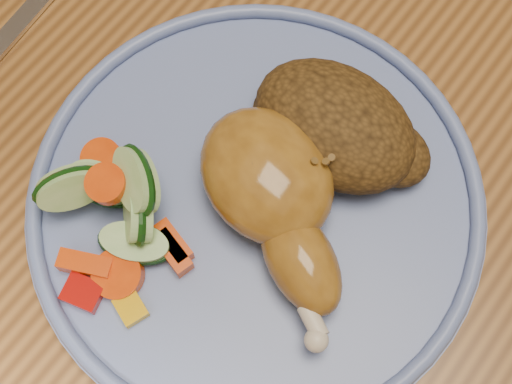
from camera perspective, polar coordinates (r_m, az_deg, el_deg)
ground at (r=1.21m, az=7.54°, el=-10.42°), size 4.00×4.00×0.00m
dining_table at (r=0.58m, az=15.70°, el=1.30°), size 0.90×1.40×0.75m
plate at (r=0.45m, az=0.00°, el=-0.92°), size 0.29×0.29×0.01m
plate_rim at (r=0.44m, az=0.00°, el=-0.45°), size 0.29×0.29×0.01m
chicken_leg at (r=0.42m, az=1.50°, el=-0.26°), size 0.14×0.12×0.05m
rice_pilaf at (r=0.45m, az=6.60°, el=5.15°), size 0.12×0.08×0.05m
vegetable_pile at (r=0.44m, az=-11.10°, el=-1.36°), size 0.11×0.11×0.05m
fork at (r=0.55m, az=-17.06°, el=14.30°), size 0.03×0.17×0.00m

